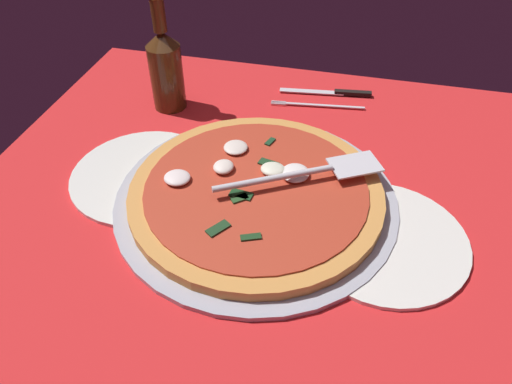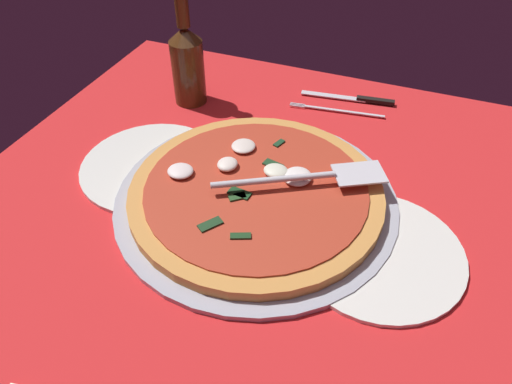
# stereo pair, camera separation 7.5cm
# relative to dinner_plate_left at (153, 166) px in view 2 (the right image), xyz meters

# --- Properties ---
(ground_plane) EXTENTS (0.98, 0.98, 0.01)m
(ground_plane) POSITION_rel_dinner_plate_left_xyz_m (0.21, -0.05, -0.01)
(ground_plane) COLOR red
(checker_pattern) EXTENTS (0.98, 0.98, 0.00)m
(checker_pattern) POSITION_rel_dinner_plate_left_xyz_m (0.21, -0.05, -0.01)
(checker_pattern) COLOR silver
(checker_pattern) RESTS_ON ground_plane
(pizza_pan) EXTENTS (0.44, 0.44, 0.01)m
(pizza_pan) POSITION_rel_dinner_plate_left_xyz_m (0.20, -0.01, 0.00)
(pizza_pan) COLOR #ABB1BF
(pizza_pan) RESTS_ON ground_plane
(dinner_plate_left) EXTENTS (0.25, 0.25, 0.01)m
(dinner_plate_left) POSITION_rel_dinner_plate_left_xyz_m (0.00, 0.00, 0.00)
(dinner_plate_left) COLOR silver
(dinner_plate_left) RESTS_ON ground_plane
(dinner_plate_right) EXTENTS (0.24, 0.24, 0.01)m
(dinner_plate_right) POSITION_rel_dinner_plate_left_xyz_m (0.40, -0.05, 0.00)
(dinner_plate_right) COLOR white
(dinner_plate_right) RESTS_ON ground_plane
(pizza) EXTENTS (0.40, 0.40, 0.03)m
(pizza) POSITION_rel_dinner_plate_left_xyz_m (0.20, -0.01, 0.02)
(pizza) COLOR #D59145
(pizza) RESTS_ON pizza_pan
(pizza_server) EXTENTS (0.25, 0.16, 0.01)m
(pizza_server) POSITION_rel_dinner_plate_left_xyz_m (0.27, 0.02, 0.04)
(pizza_server) COLOR silver
(pizza_server) RESTS_ON pizza
(place_setting_far) EXTENTS (0.20, 0.14, 0.01)m
(place_setting_far) POSITION_rel_dinner_plate_left_xyz_m (0.26, 0.31, -0.00)
(place_setting_far) COLOR white
(place_setting_far) RESTS_ON ground_plane
(beer_bottle) EXTENTS (0.06, 0.06, 0.23)m
(beer_bottle) POSITION_rel_dinner_plate_left_xyz_m (-0.04, 0.22, 0.08)
(beer_bottle) COLOR #472A12
(beer_bottle) RESTS_ON ground_plane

